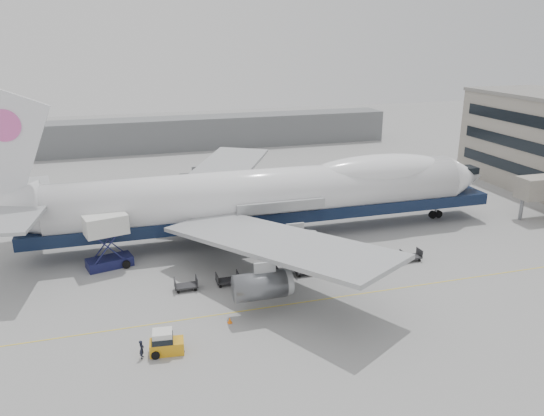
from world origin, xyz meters
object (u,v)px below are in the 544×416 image
object	(u,v)px
airliner	(270,194)
baggage_tug	(165,343)
ground_worker	(142,349)
catering_truck	(107,238)

from	to	relation	value
airliner	baggage_tug	xyz separation A→B (m)	(-15.68, -22.83, -4.73)
baggage_tug	ground_worker	bearing A→B (deg)	-167.34
catering_truck	baggage_tug	distance (m)	19.51
airliner	ground_worker	distance (m)	29.37
catering_truck	ground_worker	bearing A→B (deg)	-97.27
airliner	baggage_tug	bearing A→B (deg)	-124.47
baggage_tug	catering_truck	bearing A→B (deg)	108.88
airliner	ground_worker	xyz separation A→B (m)	(-17.56, -23.05, -4.83)
catering_truck	baggage_tug	world-z (taller)	catering_truck
airliner	catering_truck	size ratio (longest dim) A/B	11.03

